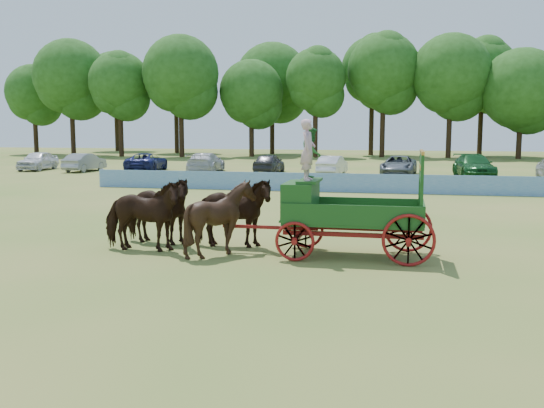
% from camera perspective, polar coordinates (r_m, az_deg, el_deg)
% --- Properties ---
extents(ground, '(160.00, 160.00, 0.00)m').
position_cam_1_polar(ground, '(16.55, -2.02, -5.38)').
color(ground, olive).
rests_on(ground, ground).
extents(horse_lead_left, '(2.54, 1.22, 2.12)m').
position_cam_1_polar(horse_lead_left, '(18.04, -12.16, -1.07)').
color(horse_lead_left, black).
rests_on(horse_lead_left, ground).
extents(horse_lead_right, '(2.65, 1.51, 2.12)m').
position_cam_1_polar(horse_lead_right, '(19.04, -10.80, -0.61)').
color(horse_lead_right, black).
rests_on(horse_lead_right, ground).
extents(horse_wheel_left, '(2.18, 2.01, 2.12)m').
position_cam_1_polar(horse_wheel_left, '(17.20, -4.84, -1.33)').
color(horse_wheel_left, black).
rests_on(horse_wheel_left, ground).
extents(horse_wheel_right, '(2.60, 1.36, 2.12)m').
position_cam_1_polar(horse_wheel_right, '(18.24, -3.84, -0.83)').
color(horse_wheel_right, black).
rests_on(horse_wheel_right, ground).
extents(farm_dray, '(6.00, 2.00, 3.83)m').
position_cam_1_polar(farm_dray, '(17.06, 5.26, 0.51)').
color(farm_dray, maroon).
rests_on(farm_dray, ground).
extents(sponsor_banner, '(26.00, 0.08, 1.05)m').
position_cam_1_polar(sponsor_banner, '(34.16, 3.74, 2.06)').
color(sponsor_banner, '#2065AD').
rests_on(sponsor_banner, ground).
extents(parked_cars, '(48.05, 6.68, 1.65)m').
position_cam_1_polar(parked_cars, '(46.80, 2.73, 3.77)').
color(parked_cars, silver).
rests_on(parked_cars, ground).
extents(treeline, '(91.32, 24.19, 15.43)m').
position_cam_1_polar(treeline, '(75.93, 6.71, 11.79)').
color(treeline, '#382314').
rests_on(treeline, ground).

